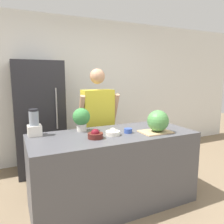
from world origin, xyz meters
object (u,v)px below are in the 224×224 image
object	(u,v)px
bowl_small_blue	(128,131)
blender	(34,125)
refrigerator	(39,118)
watermelon	(158,121)
bowl_cream	(113,133)
person	(98,125)
potted_plant	(81,118)
bowl_cherries	(95,135)

from	to	relation	value
bowl_small_blue	blender	bearing A→B (deg)	161.42
refrigerator	bowl_small_blue	bearing A→B (deg)	-59.32
watermelon	bowl_cream	distance (m)	0.56
person	potted_plant	bearing A→B (deg)	-132.72
person	bowl_cream	xyz separation A→B (m)	(-0.10, -0.73, 0.07)
refrigerator	watermelon	bearing A→B (deg)	-52.96
bowl_small_blue	blender	size ratio (longest dim) A/B	0.32
blender	bowl_small_blue	bearing A→B (deg)	-18.58
watermelon	potted_plant	size ratio (longest dim) A/B	0.90
bowl_cherries	blender	bearing A→B (deg)	146.33
refrigerator	potted_plant	bearing A→B (deg)	-71.52
potted_plant	blender	bearing A→B (deg)	177.35
watermelon	blender	distance (m)	1.43
watermelon	blender	xyz separation A→B (m)	(-1.35, 0.48, -0.02)
bowl_cream	refrigerator	bearing A→B (deg)	113.90
person	blender	distance (m)	1.00
bowl_small_blue	refrigerator	bearing A→B (deg)	120.68
bowl_cherries	potted_plant	distance (m)	0.39
refrigerator	person	distance (m)	1.02
watermelon	bowl_small_blue	world-z (taller)	watermelon
blender	bowl_cream	bearing A→B (deg)	-23.74
person	watermelon	world-z (taller)	person
refrigerator	person	world-z (taller)	refrigerator
refrigerator	potted_plant	size ratio (longest dim) A/B	6.24
bowl_cream	blender	world-z (taller)	blender
person	bowl_small_blue	xyz separation A→B (m)	(0.10, -0.72, 0.07)
refrigerator	person	bearing A→B (deg)	-43.60
watermelon	blender	bearing A→B (deg)	160.59
refrigerator	bowl_cream	bearing A→B (deg)	-66.10
watermelon	blender	size ratio (longest dim) A/B	0.84
watermelon	potted_plant	bearing A→B (deg)	150.80
person	bowl_cherries	bearing A→B (deg)	-113.23
watermelon	bowl_cherries	world-z (taller)	watermelon
refrigerator	bowl_cherries	size ratio (longest dim) A/B	10.62
person	potted_plant	distance (m)	0.58
refrigerator	person	size ratio (longest dim) A/B	1.08
watermelon	bowl_small_blue	bearing A→B (deg)	158.11
watermelon	bowl_small_blue	size ratio (longest dim) A/B	2.65
bowl_cream	potted_plant	world-z (taller)	potted_plant
person	bowl_cream	size ratio (longest dim) A/B	10.10
bowl_cream	bowl_small_blue	size ratio (longest dim) A/B	1.70
refrigerator	bowl_small_blue	size ratio (longest dim) A/B	18.42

